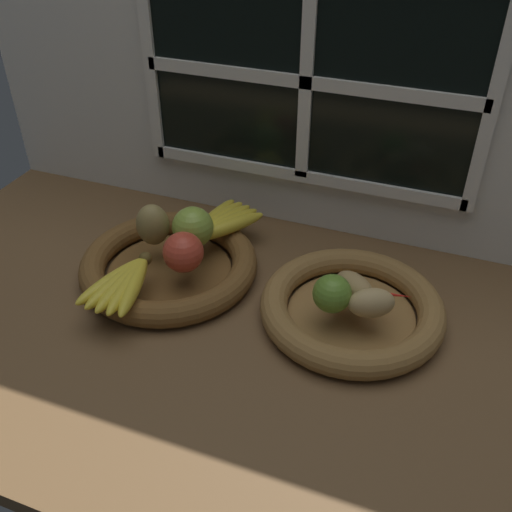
# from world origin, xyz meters

# --- Properties ---
(ground_plane) EXTENTS (1.40, 0.90, 0.03)m
(ground_plane) POSITION_xyz_m (0.00, 0.00, -0.01)
(ground_plane) COLOR brown
(back_wall) EXTENTS (1.40, 0.05, 0.55)m
(back_wall) POSITION_xyz_m (0.00, 0.30, 0.28)
(back_wall) COLOR silver
(back_wall) RESTS_ON ground_plane
(fruit_bowl_left) EXTENTS (0.33, 0.33, 0.05)m
(fruit_bowl_left) POSITION_xyz_m (-0.18, 0.03, 0.02)
(fruit_bowl_left) COLOR brown
(fruit_bowl_left) RESTS_ON ground_plane
(fruit_bowl_right) EXTENTS (0.31, 0.31, 0.05)m
(fruit_bowl_right) POSITION_xyz_m (0.17, 0.03, 0.02)
(fruit_bowl_right) COLOR olive
(fruit_bowl_right) RESTS_ON ground_plane
(apple_red_right) EXTENTS (0.07, 0.07, 0.07)m
(apple_red_right) POSITION_xyz_m (-0.13, 0.00, 0.08)
(apple_red_right) COLOR #CC422D
(apple_red_right) RESTS_ON fruit_bowl_left
(apple_green_back) EXTENTS (0.08, 0.08, 0.08)m
(apple_green_back) POSITION_xyz_m (-0.15, 0.07, 0.09)
(apple_green_back) COLOR #8CAD3D
(apple_green_back) RESTS_ON fruit_bowl_left
(pear_brown) EXTENTS (0.08, 0.07, 0.08)m
(pear_brown) POSITION_xyz_m (-0.22, 0.05, 0.09)
(pear_brown) COLOR olive
(pear_brown) RESTS_ON fruit_bowl_left
(banana_bunch_front) EXTENTS (0.11, 0.17, 0.03)m
(banana_bunch_front) POSITION_xyz_m (-0.20, -0.09, 0.06)
(banana_bunch_front) COLOR yellow
(banana_bunch_front) RESTS_ON fruit_bowl_left
(banana_bunch_back) EXTENTS (0.12, 0.18, 0.03)m
(banana_bunch_back) POSITION_xyz_m (-0.12, 0.14, 0.06)
(banana_bunch_back) COLOR yellow
(banana_bunch_back) RESTS_ON fruit_bowl_left
(potato_small) EXTENTS (0.09, 0.07, 0.05)m
(potato_small) POSITION_xyz_m (0.20, -0.01, 0.07)
(potato_small) COLOR tan
(potato_small) RESTS_ON fruit_bowl_right
(potato_large) EXTENTS (0.09, 0.08, 0.04)m
(potato_large) POSITION_xyz_m (0.17, 0.03, 0.07)
(potato_large) COLOR #A38451
(potato_large) RESTS_ON fruit_bowl_right
(lime_near) EXTENTS (0.06, 0.06, 0.06)m
(lime_near) POSITION_xyz_m (0.14, -0.01, 0.08)
(lime_near) COLOR olive
(lime_near) RESTS_ON fruit_bowl_right
(chili_pepper) EXTENTS (0.14, 0.05, 0.02)m
(chili_pepper) POSITION_xyz_m (0.20, 0.04, 0.06)
(chili_pepper) COLOR red
(chili_pepper) RESTS_ON fruit_bowl_right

